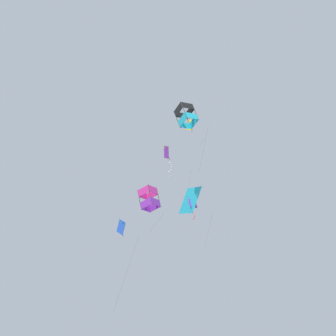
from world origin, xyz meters
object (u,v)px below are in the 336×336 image
object	(u,v)px
kite_diamond_near_right	(121,228)
kite_diamond_near_left	(167,153)
kite_box_mid_left	(149,199)
kite_diamond_upper_right	(191,125)
kite_box_far_centre	(186,116)
kite_delta_highest	(191,201)

from	to	relation	value
kite_diamond_near_right	kite_diamond_near_left	xyz separation A→B (m)	(3.93, 0.38, 9.85)
kite_diamond_near_left	kite_box_mid_left	bearing A→B (deg)	-81.16
kite_diamond_near_right	kite_diamond_near_left	size ratio (longest dim) A/B	1.04
kite_box_mid_left	kite_diamond_upper_right	bearing A→B (deg)	52.07
kite_box_far_centre	kite_diamond_upper_right	xyz separation A→B (m)	(1.35, 7.17, 7.11)
kite_box_far_centre	kite_diamond_near_right	distance (m)	11.12
kite_box_far_centre	kite_diamond_near_left	world-z (taller)	kite_diamond_near_left
kite_diamond_upper_right	kite_diamond_near_left	bearing A→B (deg)	-134.06
kite_diamond_near_right	kite_diamond_upper_right	world-z (taller)	kite_diamond_upper_right
kite_diamond_near_left	kite_diamond_upper_right	xyz separation A→B (m)	(2.51, -0.42, 4.02)
kite_diamond_near_right	kite_diamond_upper_right	bearing A→B (deg)	45.23
kite_box_far_centre	kite_box_mid_left	bearing A→B (deg)	179.43
kite_diamond_upper_right	kite_box_far_centre	bearing A→B (deg)	-45.32
kite_box_far_centre	kite_diamond_upper_right	distance (m)	10.19
kite_diamond_upper_right	kite_delta_highest	bearing A→B (deg)	-54.92
kite_box_mid_left	kite_delta_highest	bearing A→B (deg)	31.98
kite_delta_highest	kite_diamond_upper_right	distance (m)	11.79
kite_diamond_near_right	kite_delta_highest	world-z (taller)	kite_delta_highest
kite_box_mid_left	kite_diamond_near_left	distance (m)	7.32
kite_delta_highest	kite_diamond_upper_right	bearing A→B (deg)	136.59
kite_box_mid_left	kite_diamond_upper_right	xyz separation A→B (m)	(4.15, 0.70, 11.07)
kite_diamond_near_right	kite_diamond_upper_right	xyz separation A→B (m)	(6.45, -0.03, 13.87)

